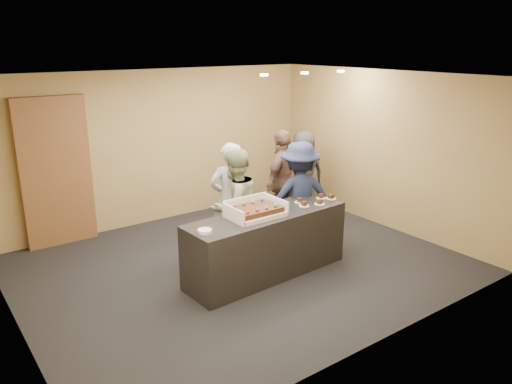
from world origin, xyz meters
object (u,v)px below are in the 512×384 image
serving_counter (267,244)px  plate_stack (205,231)px  storage_cabinet (56,172)px  person_dark_suit (303,174)px  person_server_grey (230,200)px  person_sage_man (235,207)px  person_brown_extra (283,180)px  cake_box (255,212)px  person_navy_man (300,196)px  sheet_cake (256,210)px

serving_counter → plate_stack: 1.15m
storage_cabinet → person_dark_suit: (3.98, -1.34, -0.37)m
plate_stack → person_server_grey: 1.44m
person_sage_man → serving_counter: bearing=92.4°
person_dark_suit → person_brown_extra: bearing=40.1°
cake_box → person_dark_suit: (2.18, 1.50, -0.14)m
plate_stack → person_dark_suit: bearing=28.3°
plate_stack → person_navy_man: (2.02, 0.56, -0.07)m
storage_cabinet → plate_stack: bearing=-72.6°
person_server_grey → person_brown_extra: size_ratio=1.00×
person_brown_extra → person_dark_suit: size_ratio=1.07×
storage_cabinet → person_server_grey: 2.81m
storage_cabinet → plate_stack: 3.14m
serving_counter → person_sage_man: (-0.10, 0.63, 0.40)m
serving_counter → plate_stack: plate_stack is taller
sheet_cake → person_brown_extra: person_brown_extra is taller
person_sage_man → person_brown_extra: size_ratio=0.98×
storage_cabinet → person_server_grey: bearing=-45.1°
serving_counter → plate_stack: size_ratio=13.68×
person_navy_man → person_dark_suit: (1.02, 1.08, -0.04)m
cake_box → person_brown_extra: person_brown_extra is taller
storage_cabinet → sheet_cake: 3.39m
sheet_cake → person_server_grey: person_server_grey is taller
sheet_cake → person_dark_suit: (2.18, 1.53, -0.19)m
serving_counter → cake_box: size_ratio=3.25×
serving_counter → person_brown_extra: size_ratio=1.38×
sheet_cake → person_dark_suit: person_dark_suit is taller
person_server_grey → person_dark_suit: 2.11m
sheet_cake → person_server_grey: (0.18, 0.90, -0.13)m
person_server_grey → person_sage_man: (-0.09, -0.26, -0.02)m
person_server_grey → person_navy_man: (0.99, -0.45, -0.02)m
person_navy_man → person_brown_extra: 0.90m
sheet_cake → person_navy_man: size_ratio=0.37×
storage_cabinet → person_sage_man: (1.88, -2.24, -0.33)m
person_dark_suit → person_navy_man: bearing=66.8°
cake_box → person_brown_extra: 1.96m
serving_counter → sheet_cake: 0.58m
person_brown_extra → person_dark_suit: (0.68, 0.25, -0.06)m
sheet_cake → person_sage_man: person_sage_man is taller
cake_box → person_brown_extra: (1.50, 1.25, -0.08)m
plate_stack → person_navy_man: 2.10m
plate_stack → person_sage_man: bearing=38.2°
person_server_grey → person_brown_extra: (1.32, 0.38, -0.00)m
storage_cabinet → person_brown_extra: size_ratio=1.36×
cake_box → person_sage_man: person_sage_man is taller
person_navy_man → person_brown_extra: bearing=-89.2°
cake_box → person_navy_man: person_navy_man is taller
person_server_grey → serving_counter: bearing=107.8°
sheet_cake → person_sage_man: size_ratio=0.37×
serving_counter → cake_box: cake_box is taller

